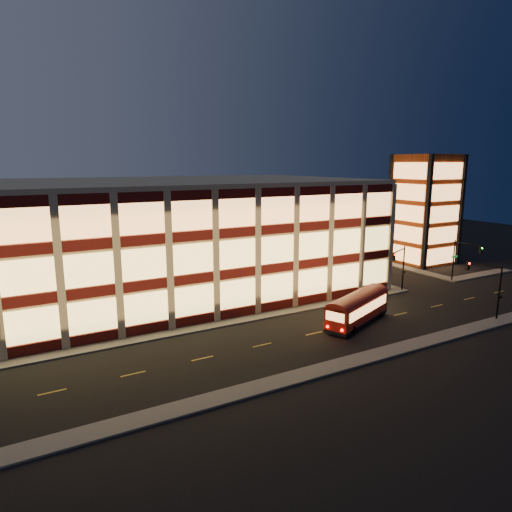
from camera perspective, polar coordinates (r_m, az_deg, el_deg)
ground at (r=48.97m, az=-0.78°, el=-8.28°), size 200.00×200.00×0.00m
sidewalk_office_south at (r=48.51m, az=-4.49°, el=-8.41°), size 54.00×2.00×0.15m
sidewalk_office_east at (r=74.87m, az=8.41°, el=-1.33°), size 2.00×30.00×0.15m
sidewalk_tower_south at (r=76.49m, az=26.10°, el=-2.13°), size 14.00×2.00×0.15m
sidewalk_tower_west at (r=81.98m, az=14.49°, el=-0.45°), size 2.00×30.00×0.15m
sidewalk_near at (r=38.92m, az=8.77°, el=-13.73°), size 100.00×2.00×0.15m
office_building at (r=61.16m, az=-10.89°, el=2.54°), size 50.45×30.45×14.50m
stair_tower at (r=81.59m, az=20.30°, el=5.48°), size 8.60×8.60×18.00m
traffic_signal_far at (r=61.44m, az=17.56°, el=-0.73°), size 3.79×1.87×6.00m
traffic_signal_right at (r=69.54m, az=24.45°, el=0.15°), size 1.20×4.37×6.00m
traffic_signal_near at (r=55.71m, az=26.96°, el=-2.68°), size 0.32×4.45×6.00m
trolley_bus at (r=49.22m, az=12.61°, el=-6.19°), size 10.02×5.97×3.32m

